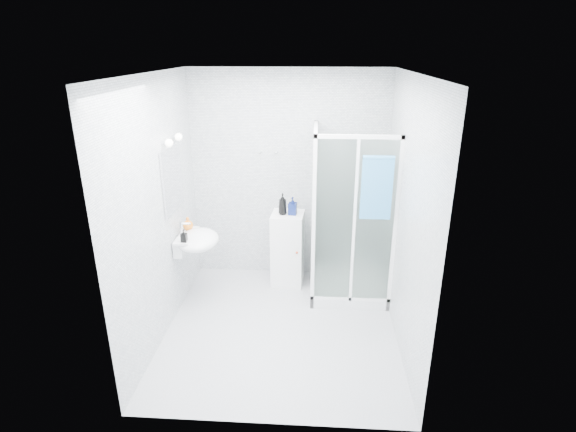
# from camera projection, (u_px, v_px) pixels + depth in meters

# --- Properties ---
(room) EXTENTS (2.40, 2.60, 2.60)m
(room) POSITION_uv_depth(u_px,v_px,m) (280.00, 214.00, 4.33)
(room) COLOR silver
(room) RESTS_ON ground
(shower_enclosure) EXTENTS (0.90, 0.95, 2.00)m
(shower_enclosure) POSITION_uv_depth(u_px,v_px,m) (342.00, 260.00, 5.31)
(shower_enclosure) COLOR white
(shower_enclosure) RESTS_ON ground
(wall_basin) EXTENTS (0.46, 0.56, 0.35)m
(wall_basin) POSITION_uv_depth(u_px,v_px,m) (196.00, 240.00, 4.99)
(wall_basin) COLOR white
(wall_basin) RESTS_ON ground
(mirror) EXTENTS (0.02, 0.60, 0.70)m
(mirror) POSITION_uv_depth(u_px,v_px,m) (172.00, 179.00, 4.75)
(mirror) COLOR white
(mirror) RESTS_ON room
(vanity_lights) EXTENTS (0.10, 0.40, 0.08)m
(vanity_lights) POSITION_uv_depth(u_px,v_px,m) (173.00, 140.00, 4.60)
(vanity_lights) COLOR silver
(vanity_lights) RESTS_ON room
(wall_hooks) EXTENTS (0.23, 0.06, 0.03)m
(wall_hooks) POSITION_uv_depth(u_px,v_px,m) (268.00, 152.00, 5.40)
(wall_hooks) COLOR silver
(wall_hooks) RESTS_ON room
(storage_cabinet) EXTENTS (0.41, 0.42, 0.93)m
(storage_cabinet) POSITION_uv_depth(u_px,v_px,m) (288.00, 249.00, 5.57)
(storage_cabinet) COLOR white
(storage_cabinet) RESTS_ON ground
(hand_towel) EXTENTS (0.31, 0.05, 0.67)m
(hand_towel) POSITION_uv_depth(u_px,v_px,m) (377.00, 186.00, 4.55)
(hand_towel) COLOR #3487C7
(hand_towel) RESTS_ON shower_enclosure
(shampoo_bottle_a) EXTENTS (0.12, 0.12, 0.26)m
(shampoo_bottle_a) POSITION_uv_depth(u_px,v_px,m) (283.00, 204.00, 5.34)
(shampoo_bottle_a) COLOR black
(shampoo_bottle_a) RESTS_ON storage_cabinet
(shampoo_bottle_b) EXTENTS (0.11, 0.11, 0.21)m
(shampoo_bottle_b) POSITION_uv_depth(u_px,v_px,m) (293.00, 206.00, 5.34)
(shampoo_bottle_b) COLOR #0D1A52
(shampoo_bottle_b) RESTS_ON storage_cabinet
(soap_dispenser_orange) EXTENTS (0.13, 0.13, 0.15)m
(soap_dispenser_orange) POSITION_uv_depth(u_px,v_px,m) (188.00, 223.00, 5.08)
(soap_dispenser_orange) COLOR orange
(soap_dispenser_orange) RESTS_ON wall_basin
(soap_dispenser_black) EXTENTS (0.06, 0.07, 0.14)m
(soap_dispenser_black) POSITION_uv_depth(u_px,v_px,m) (184.00, 236.00, 4.77)
(soap_dispenser_black) COLOR black
(soap_dispenser_black) RESTS_ON wall_basin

